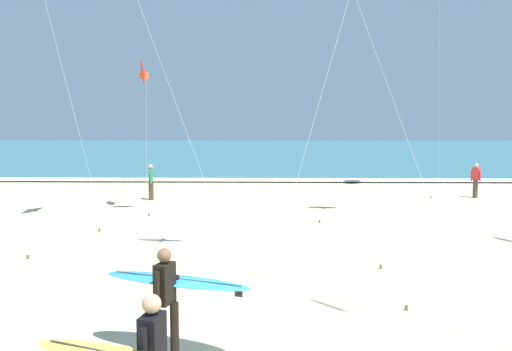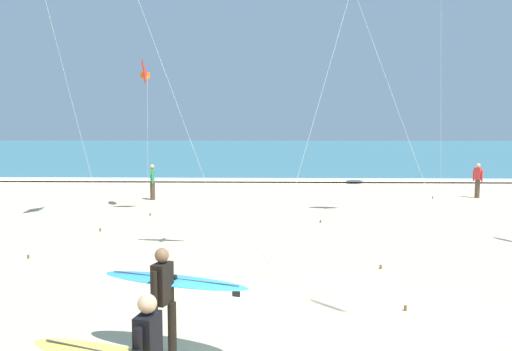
{
  "view_description": "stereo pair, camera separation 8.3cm",
  "coord_description": "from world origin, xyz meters",
  "px_view_note": "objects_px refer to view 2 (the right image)",
  "views": [
    {
      "loc": [
        -0.52,
        -7.31,
        3.55
      ],
      "look_at": [
        -0.8,
        6.4,
        2.15
      ],
      "focal_mm": 38.19,
      "sensor_mm": 36.0,
      "label": 1
    },
    {
      "loc": [
        -0.43,
        -7.31,
        3.55
      ],
      "look_at": [
        -0.8,
        6.4,
        2.15
      ],
      "focal_mm": 38.19,
      "sensor_mm": 36.0,
      "label": 2
    }
  ],
  "objects_px": {
    "surfer_trailing": "(169,288)",
    "bystander_red_top": "(478,180)",
    "bystander_green_top": "(152,182)",
    "kite_delta_scarlet_outer": "(145,73)"
  },
  "relations": [
    {
      "from": "surfer_trailing",
      "to": "kite_delta_scarlet_outer",
      "type": "xyz_separation_m",
      "value": [
        -3.37,
        13.45,
        4.33
      ]
    },
    {
      "from": "surfer_trailing",
      "to": "bystander_red_top",
      "type": "distance_m",
      "value": 20.24
    },
    {
      "from": "bystander_green_top",
      "to": "bystander_red_top",
      "type": "relative_size",
      "value": 1.0
    },
    {
      "from": "surfer_trailing",
      "to": "bystander_green_top",
      "type": "relative_size",
      "value": 1.55
    },
    {
      "from": "surfer_trailing",
      "to": "kite_delta_scarlet_outer",
      "type": "relative_size",
      "value": 0.42
    },
    {
      "from": "surfer_trailing",
      "to": "bystander_green_top",
      "type": "xyz_separation_m",
      "value": [
        -3.73,
        16.02,
        -0.24
      ]
    },
    {
      "from": "bystander_red_top",
      "to": "kite_delta_scarlet_outer",
      "type": "bearing_deg",
      "value": -166.03
    },
    {
      "from": "surfer_trailing",
      "to": "bystander_red_top",
      "type": "relative_size",
      "value": 1.55
    },
    {
      "from": "surfer_trailing",
      "to": "kite_delta_scarlet_outer",
      "type": "distance_m",
      "value": 14.53
    },
    {
      "from": "surfer_trailing",
      "to": "bystander_green_top",
      "type": "height_order",
      "value": "surfer_trailing"
    }
  ]
}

